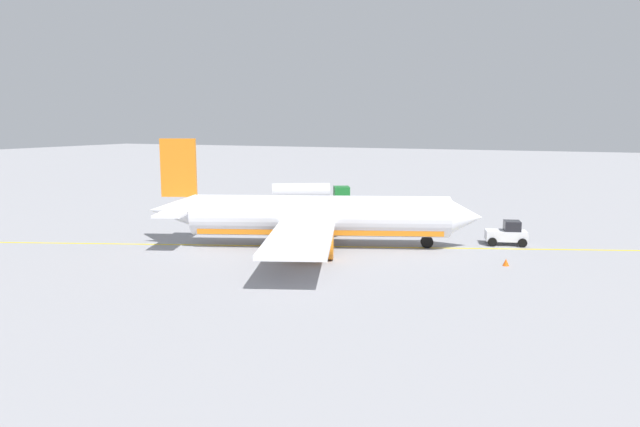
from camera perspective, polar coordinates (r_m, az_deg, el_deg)
name	(u,v)px	position (r m, az deg, el deg)	size (l,w,h in m)	color
ground_plane	(320,247)	(53.18, 0.00, -3.20)	(400.00, 400.00, 0.00)	#939399
airplane	(314,218)	(52.73, -0.54, -0.40)	(29.06, 30.00, 9.61)	white
fuel_tanker	(309,194)	(78.06, -1.09, 1.92)	(10.82, 7.28, 3.15)	#2D2D33
pushback_tug	(507,234)	(56.45, 17.57, -1.87)	(3.99, 3.09, 2.20)	silver
refueling_worker	(295,212)	(68.51, -2.39, 0.19)	(0.62, 0.55, 1.71)	navy
safety_cone_nose	(506,262)	(48.29, 17.46, -4.50)	(0.50, 0.50, 0.56)	#F2590F
safety_cone_wingtip	(428,232)	(59.27, 10.36, -1.74)	(0.66, 0.66, 0.74)	#F2590F
taxi_line_marking	(320,246)	(53.17, 0.00, -3.19)	(68.80, 0.30, 0.01)	yellow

